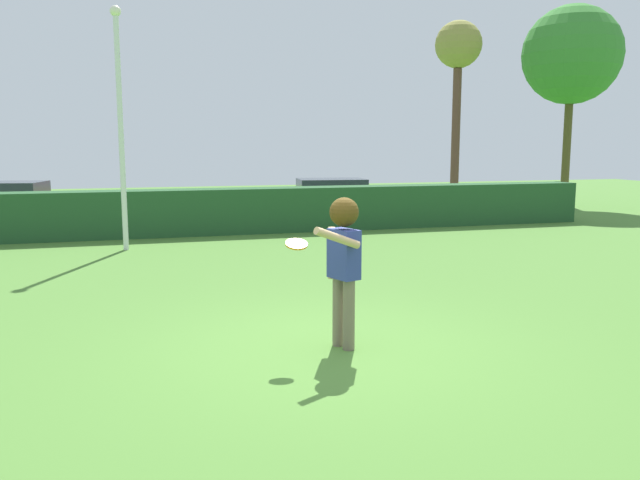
{
  "coord_description": "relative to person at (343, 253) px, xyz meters",
  "views": [
    {
      "loc": [
        -2.1,
        -7.0,
        2.4
      ],
      "look_at": [
        0.21,
        0.97,
        1.15
      ],
      "focal_mm": 35.89,
      "sensor_mm": 36.0,
      "label": 1
    }
  ],
  "objects": [
    {
      "name": "person",
      "position": [
        0.0,
        0.0,
        0.0
      ],
      "size": [
        0.66,
        0.73,
        1.79
      ],
      "color": "#726552",
      "rests_on": "ground"
    },
    {
      "name": "oak_tree",
      "position": [
        14.01,
        14.59,
        4.61
      ],
      "size": [
        3.74,
        3.74,
        7.66
      ],
      "color": "brown",
      "rests_on": "ground"
    },
    {
      "name": "hedge_row",
      "position": [
        -0.2,
        10.23,
        -0.54
      ],
      "size": [
        21.99,
        0.9,
        1.21
      ],
      "primitive_type": "cube",
      "color": "#244F29",
      "rests_on": "ground"
    },
    {
      "name": "lamppost",
      "position": [
        -2.55,
        8.15,
        1.85
      ],
      "size": [
        0.24,
        0.24,
        5.38
      ],
      "color": "silver",
      "rests_on": "ground"
    },
    {
      "name": "parked_car_red",
      "position": [
        -6.13,
        14.64,
        -0.46
      ],
      "size": [
        4.45,
        2.5,
        1.25
      ],
      "color": "#B21E1E",
      "rests_on": "ground"
    },
    {
      "name": "parked_car_green",
      "position": [
        4.03,
        13.5,
        -0.46
      ],
      "size": [
        4.37,
        2.21,
        1.25
      ],
      "color": "#1E6633",
      "rests_on": "ground"
    },
    {
      "name": "bare_elm_tree",
      "position": [
        9.88,
        15.92,
        4.72
      ],
      "size": [
        1.79,
        1.79,
        7.09
      ],
      "color": "brown",
      "rests_on": "ground"
    },
    {
      "name": "ground_plane",
      "position": [
        -0.2,
        0.03,
        -1.15
      ],
      "size": [
        60.0,
        60.0,
        0.0
      ],
      "primitive_type": "plane",
      "color": "#4C7C31"
    },
    {
      "name": "frisbee",
      "position": [
        -0.55,
        0.05,
        0.12
      ],
      "size": [
        0.26,
        0.25,
        0.11
      ],
      "color": "orange"
    }
  ]
}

